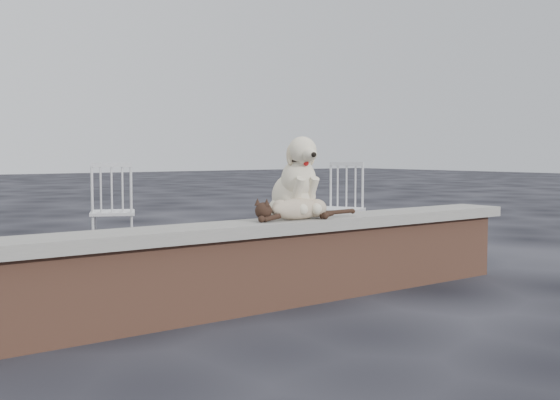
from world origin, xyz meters
TOP-DOWN VIEW (x-y plane):
  - ground at (0.00, 0.00)m, footprint 60.00×60.00m
  - brick_wall at (0.00, 0.00)m, footprint 6.00×0.30m
  - capstone at (0.00, 0.00)m, footprint 6.20×0.40m
  - dog at (1.10, 0.11)m, footprint 0.45×0.55m
  - cat at (1.02, -0.04)m, footprint 1.00×0.38m
  - chair_d at (2.81, 1.52)m, footprint 0.75×0.75m
  - chair_c at (0.81, 2.61)m, footprint 0.74×0.74m

SIDE VIEW (x-z plane):
  - ground at x=0.00m, z-range 0.00..0.00m
  - brick_wall at x=0.00m, z-range 0.00..0.50m
  - chair_d at x=2.81m, z-range 0.00..0.94m
  - chair_c at x=0.81m, z-range 0.00..0.94m
  - capstone at x=0.00m, z-range 0.50..0.58m
  - cat at x=1.02m, z-range 0.58..0.75m
  - dog at x=1.10m, z-range 0.58..1.16m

